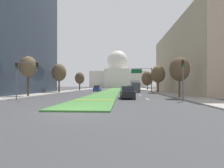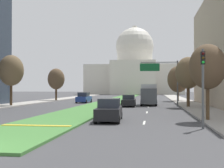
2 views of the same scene
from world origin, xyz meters
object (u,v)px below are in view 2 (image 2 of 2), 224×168
Objects in this scene: street_tree_right_far at (178,79)px; box_truck_delivery at (149,94)px; sedan_very_far at (151,95)px; sedan_distant at (84,98)px; capitol_building at (135,69)px; overhead_guide_sign at (163,74)px; street_tree_right_near at (207,67)px; street_tree_left_mid at (11,71)px; traffic_light_near_right at (203,78)px; sedan_lead_stopped at (109,111)px; street_tree_left_far at (56,79)px; street_tree_right_mid at (188,73)px; sedan_far_horizon at (149,96)px; sedan_midblock at (129,101)px.

street_tree_right_far is 1.08× the size of box_truck_delivery.
sedan_distant is at bearing -110.56° from sedan_very_far.
capitol_building reaches higher than sedan_very_far.
overhead_guide_sign is at bearing -32.95° from sedan_distant.
street_tree_right_near is 29.28m from street_tree_left_mid.
traffic_light_near_right is 4.65m from street_tree_right_near.
sedan_lead_stopped is 58.75m from sedan_very_far.
box_truck_delivery is at bearing -84.87° from capitol_building.
street_tree_left_far reaches higher than traffic_light_near_right.
box_truck_delivery is at bearing -89.83° from sedan_very_far.
street_tree_right_mid is 7.90m from box_truck_delivery.
street_tree_left_far is 1.58× the size of sedan_very_far.
street_tree_right_near is at bearing -83.21° from capitol_building.
capitol_building is 101.31m from street_tree_right_near.
capitol_building is 82.43m from overhead_guide_sign.
sedan_distant is 1.07× the size of sedan_far_horizon.
traffic_light_near_right reaches higher than sedan_lead_stopped.
traffic_light_near_right reaches higher than sedan_midblock.
street_tree_right_far is 1.46× the size of sedan_lead_stopped.
street_tree_left_mid is at bearing -126.23° from sedan_far_horizon.
overhead_guide_sign is at bearing -84.33° from sedan_far_horizon.
street_tree_right_near is 8.52m from sedan_lead_stopped.
street_tree_right_near is 22.49m from box_truck_delivery.
street_tree_right_mid is 1.55× the size of sedan_midblock.
capitol_building is at bearing 99.29° from sedan_very_far.
traffic_light_near_right is at bearing -93.87° from street_tree_right_mid.
sedan_very_far is (18.98, 23.03, -3.63)m from street_tree_left_far.
street_tree_right_far reaches higher than traffic_light_near_right.
street_tree_left_mid is 1.55× the size of sedan_lead_stopped.
street_tree_right_far reaches higher than sedan_distant.
street_tree_left_mid is 1.08× the size of street_tree_right_mid.
overhead_guide_sign reaches higher than sedan_distant.
street_tree_left_mid is at bearing -142.12° from street_tree_right_far.
street_tree_right_near is 58.27m from sedan_very_far.
sedan_distant is 0.71× the size of box_truck_delivery.
street_tree_right_mid is 1.03× the size of street_tree_left_far.
overhead_guide_sign is at bearing -101.38° from street_tree_right_far.
street_tree_right_mid reaches higher than overhead_guide_sign.
capitol_building is 5.96× the size of street_tree_left_far.
sedan_very_far is at bearing -80.71° from capitol_building.
street_tree_right_mid is (24.80, 0.56, -0.49)m from street_tree_left_mid.
street_tree_right_mid is 1.62× the size of sedan_very_far.
street_tree_left_mid is at bearing -91.35° from street_tree_left_far.
overhead_guide_sign is 16.62m from sedan_distant.
capitol_building reaches higher than sedan_midblock.
capitol_building is at bearing 98.38° from street_tree_right_mid.
street_tree_right_mid reaches higher than traffic_light_near_right.
street_tree_left_far is at bearing 143.19° from street_tree_right_mid.
sedan_midblock is (-6.65, 22.33, -2.53)m from traffic_light_near_right.
box_truck_delivery is (-5.27, 5.10, -2.95)m from street_tree_right_mid.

